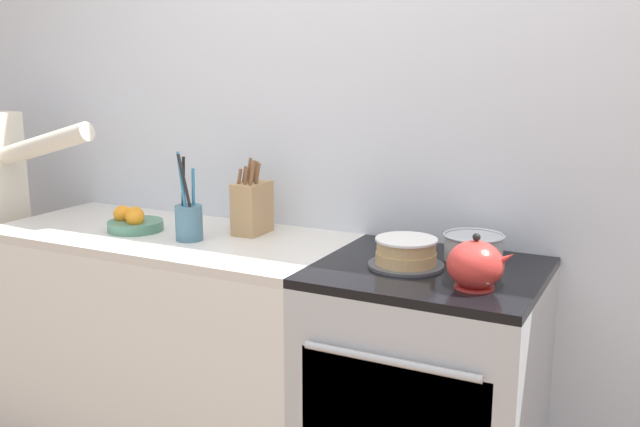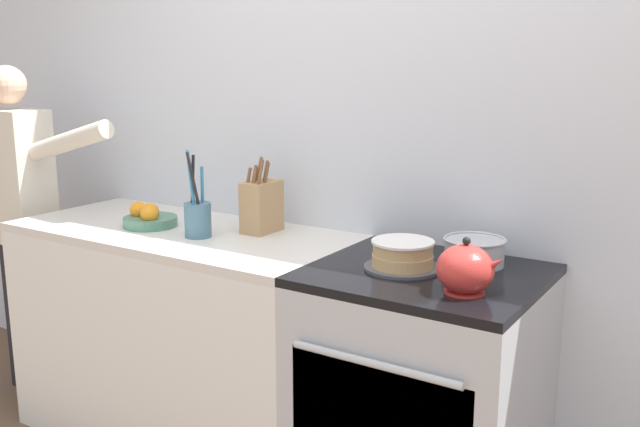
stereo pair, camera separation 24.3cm
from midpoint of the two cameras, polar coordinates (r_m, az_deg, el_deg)
The scene contains 10 objects.
wall_back at distance 2.71m, azimuth 7.45°, elevation 6.32°, with size 8.00×0.04×2.60m.
counter_cabinet at distance 3.02m, azimuth -8.51°, elevation -9.67°, with size 1.42×0.65×0.91m.
stove_range at distance 2.50m, azimuth 10.94°, elevation -14.60°, with size 0.73×0.68×0.91m.
layer_cake at distance 2.33m, azimuth 9.61°, elevation -3.39°, with size 0.25×0.25×0.10m.
tea_kettle at distance 2.13m, azimuth 14.84°, elevation -4.40°, with size 0.21×0.17×0.17m.
mixing_bowl at distance 2.43m, azimuth 15.08°, elevation -2.95°, with size 0.21×0.21×0.09m.
knife_block at distance 2.78m, azimuth -2.21°, elevation 0.60°, with size 0.10×0.16×0.29m.
utensil_crock at distance 2.73m, azimuth -7.27°, elevation -0.31°, with size 0.10×0.10×0.34m.
fruit_bowl at distance 2.95m, azimuth -11.28°, elevation -0.32°, with size 0.22×0.22×0.10m.
person_baker at distance 3.54m, azimuth -21.20°, elevation 0.76°, with size 0.90×0.20×1.55m.
Camera 2 is at (1.26, -1.71, 1.58)m, focal length 40.00 mm.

